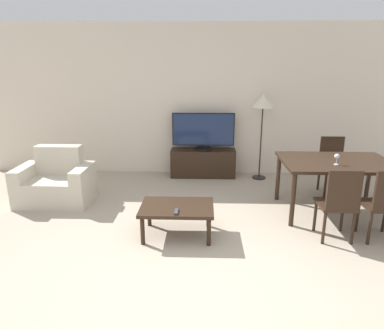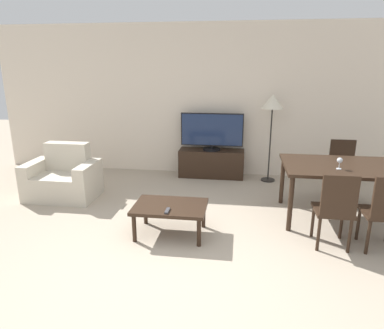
{
  "view_description": "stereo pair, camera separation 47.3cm",
  "coord_description": "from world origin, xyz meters",
  "px_view_note": "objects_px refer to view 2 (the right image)",
  "views": [
    {
      "loc": [
        0.23,
        -2.83,
        1.97
      ],
      "look_at": [
        0.06,
        1.72,
        0.65
      ],
      "focal_mm": 32.0,
      "sensor_mm": 36.0,
      "label": 1
    },
    {
      "loc": [
        0.7,
        -2.78,
        1.97
      ],
      "look_at": [
        0.06,
        1.72,
        0.65
      ],
      "focal_mm": 32.0,
      "sensor_mm": 36.0,
      "label": 2
    }
  ],
  "objects_px": {
    "armchair": "(64,179)",
    "dining_table": "(341,171)",
    "coffee_table": "(170,209)",
    "floor_lamp": "(273,106)",
    "remote_primary": "(167,211)",
    "dining_chair_near": "(335,207)",
    "dining_chair_far": "(342,167)",
    "tv_stand": "(211,163)",
    "tv": "(212,132)",
    "wine_glass_left": "(340,161)"
  },
  "relations": [
    {
      "from": "armchair",
      "to": "dining_table",
      "type": "height_order",
      "value": "armchair"
    },
    {
      "from": "armchair",
      "to": "dining_table",
      "type": "bearing_deg",
      "value": -3.4
    },
    {
      "from": "coffee_table",
      "to": "floor_lamp",
      "type": "relative_size",
      "value": 0.57
    },
    {
      "from": "coffee_table",
      "to": "remote_primary",
      "type": "height_order",
      "value": "remote_primary"
    },
    {
      "from": "dining_chair_near",
      "to": "dining_chair_far",
      "type": "relative_size",
      "value": 1.0
    },
    {
      "from": "armchair",
      "to": "tv_stand",
      "type": "bearing_deg",
      "value": 31.42
    },
    {
      "from": "armchair",
      "to": "tv",
      "type": "height_order",
      "value": "tv"
    },
    {
      "from": "tv_stand",
      "to": "dining_table",
      "type": "bearing_deg",
      "value": -40.91
    },
    {
      "from": "remote_primary",
      "to": "armchair",
      "type": "bearing_deg",
      "value": 148.23
    },
    {
      "from": "dining_chair_far",
      "to": "floor_lamp",
      "type": "height_order",
      "value": "floor_lamp"
    },
    {
      "from": "armchair",
      "to": "tv",
      "type": "distance_m",
      "value": 2.61
    },
    {
      "from": "dining_table",
      "to": "coffee_table",
      "type": "bearing_deg",
      "value": -160.44
    },
    {
      "from": "dining_chair_far",
      "to": "wine_glass_left",
      "type": "distance_m",
      "value": 1.12
    },
    {
      "from": "armchair",
      "to": "coffee_table",
      "type": "height_order",
      "value": "armchair"
    },
    {
      "from": "dining_table",
      "to": "remote_primary",
      "type": "distance_m",
      "value": 2.31
    },
    {
      "from": "floor_lamp",
      "to": "wine_glass_left",
      "type": "xyz_separation_m",
      "value": [
        0.7,
        -1.66,
        -0.48
      ]
    },
    {
      "from": "coffee_table",
      "to": "remote_primary",
      "type": "xyz_separation_m",
      "value": [
        0.01,
        -0.18,
        0.06
      ]
    },
    {
      "from": "dining_table",
      "to": "dining_chair_near",
      "type": "distance_m",
      "value": 0.88
    },
    {
      "from": "wine_glass_left",
      "to": "dining_chair_far",
      "type": "bearing_deg",
      "value": 71.31
    },
    {
      "from": "dining_chair_far",
      "to": "armchair",
      "type": "bearing_deg",
      "value": -172.17
    },
    {
      "from": "dining_chair_near",
      "to": "remote_primary",
      "type": "relative_size",
      "value": 5.92
    },
    {
      "from": "floor_lamp",
      "to": "remote_primary",
      "type": "height_order",
      "value": "floor_lamp"
    },
    {
      "from": "tv",
      "to": "wine_glass_left",
      "type": "relative_size",
      "value": 7.61
    },
    {
      "from": "tv_stand",
      "to": "remote_primary",
      "type": "bearing_deg",
      "value": -96.61
    },
    {
      "from": "armchair",
      "to": "floor_lamp",
      "type": "height_order",
      "value": "floor_lamp"
    },
    {
      "from": "tv_stand",
      "to": "dining_chair_far",
      "type": "relative_size",
      "value": 1.32
    },
    {
      "from": "dining_table",
      "to": "floor_lamp",
      "type": "bearing_deg",
      "value": 118.19
    },
    {
      "from": "armchair",
      "to": "dining_table",
      "type": "xyz_separation_m",
      "value": [
        3.98,
        -0.24,
        0.38
      ]
    },
    {
      "from": "armchair",
      "to": "coffee_table",
      "type": "bearing_deg",
      "value": -27.61
    },
    {
      "from": "dining_chair_near",
      "to": "dining_table",
      "type": "bearing_deg",
      "value": 72.69
    },
    {
      "from": "dining_chair_near",
      "to": "tv_stand",
      "type": "bearing_deg",
      "value": 123.04
    },
    {
      "from": "dining_table",
      "to": "dining_chair_near",
      "type": "bearing_deg",
      "value": -107.31
    },
    {
      "from": "floor_lamp",
      "to": "armchair",
      "type": "bearing_deg",
      "value": -158.91
    },
    {
      "from": "dining_chair_near",
      "to": "wine_glass_left",
      "type": "bearing_deg",
      "value": 74.96
    },
    {
      "from": "tv",
      "to": "dining_chair_far",
      "type": "xyz_separation_m",
      "value": [
        2.06,
        -0.74,
        -0.35
      ]
    },
    {
      "from": "armchair",
      "to": "tv",
      "type": "xyz_separation_m",
      "value": [
        2.17,
        1.33,
        0.55
      ]
    },
    {
      "from": "tv_stand",
      "to": "coffee_table",
      "type": "xyz_separation_m",
      "value": [
        -0.3,
        -2.31,
        0.08
      ]
    },
    {
      "from": "tv_stand",
      "to": "dining_chair_near",
      "type": "bearing_deg",
      "value": -56.96
    },
    {
      "from": "dining_chair_far",
      "to": "tv",
      "type": "bearing_deg",
      "value": 160.17
    },
    {
      "from": "tv",
      "to": "dining_table",
      "type": "relative_size",
      "value": 0.76
    },
    {
      "from": "dining_chair_near",
      "to": "floor_lamp",
      "type": "xyz_separation_m",
      "value": [
        -0.53,
        2.29,
        0.83
      ]
    },
    {
      "from": "coffee_table",
      "to": "wine_glass_left",
      "type": "distance_m",
      "value": 2.15
    },
    {
      "from": "dining_chair_near",
      "to": "dining_chair_far",
      "type": "xyz_separation_m",
      "value": [
        0.51,
        1.64,
        0.0
      ]
    },
    {
      "from": "tv_stand",
      "to": "dining_table",
      "type": "height_order",
      "value": "dining_table"
    },
    {
      "from": "dining_chair_far",
      "to": "remote_primary",
      "type": "height_order",
      "value": "dining_chair_far"
    },
    {
      "from": "tv",
      "to": "wine_glass_left",
      "type": "height_order",
      "value": "tv"
    },
    {
      "from": "wine_glass_left",
      "to": "floor_lamp",
      "type": "bearing_deg",
      "value": 112.87
    },
    {
      "from": "dining_chair_far",
      "to": "floor_lamp",
      "type": "relative_size",
      "value": 0.59
    },
    {
      "from": "remote_primary",
      "to": "wine_glass_left",
      "type": "bearing_deg",
      "value": 20.21
    },
    {
      "from": "tv",
      "to": "coffee_table",
      "type": "relative_size",
      "value": 1.29
    }
  ]
}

